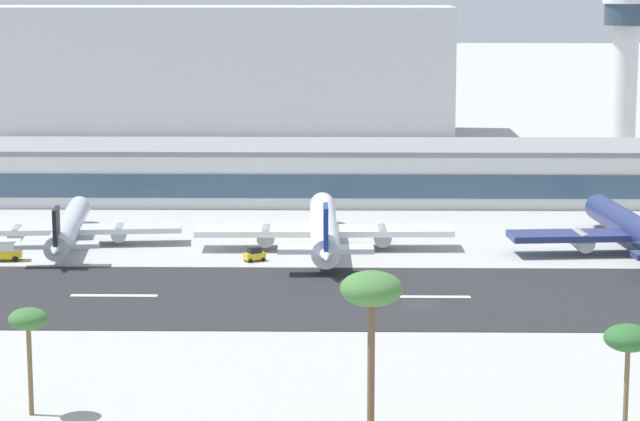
{
  "coord_description": "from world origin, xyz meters",
  "views": [
    {
      "loc": [
        -10.57,
        -176.47,
        43.83
      ],
      "look_at": [
        -14.09,
        40.96,
        5.74
      ],
      "focal_mm": 76.0,
      "sensor_mm": 36.0,
      "label": 1
    }
  ],
  "objects_px": {
    "palm_tree_3": "(628,340)",
    "airliner_navy_tail_gate_1": "(324,230)",
    "distant_hotel_block": "(208,70)",
    "service_baggage_tug_0": "(254,254)",
    "palm_tree_2": "(28,322)",
    "control_tower": "(625,67)",
    "airliner_black_tail_gate_0": "(68,229)",
    "palm_tree_0": "(372,293)",
    "terminal_building": "(338,172)",
    "service_box_truck_1": "(2,249)"
  },
  "relations": [
    {
      "from": "service_baggage_tug_0",
      "to": "palm_tree_0",
      "type": "relative_size",
      "value": 0.22
    },
    {
      "from": "control_tower",
      "to": "airliner_navy_tail_gate_1",
      "type": "relative_size",
      "value": 0.78
    },
    {
      "from": "terminal_building",
      "to": "palm_tree_2",
      "type": "relative_size",
      "value": 18.02
    },
    {
      "from": "service_box_truck_1",
      "to": "palm_tree_0",
      "type": "bearing_deg",
      "value": 117.61
    },
    {
      "from": "service_baggage_tug_0",
      "to": "palm_tree_0",
      "type": "xyz_separation_m",
      "value": [
        16.34,
        -79.19,
        12.88
      ]
    },
    {
      "from": "palm_tree_2",
      "to": "service_baggage_tug_0",
      "type": "bearing_deg",
      "value": 76.58
    },
    {
      "from": "palm_tree_0",
      "to": "service_baggage_tug_0",
      "type": "bearing_deg",
      "value": 101.66
    },
    {
      "from": "palm_tree_0",
      "to": "palm_tree_2",
      "type": "bearing_deg",
      "value": 171.94
    },
    {
      "from": "distant_hotel_block",
      "to": "airliner_black_tail_gate_0",
      "type": "relative_size",
      "value": 3.13
    },
    {
      "from": "terminal_building",
      "to": "distant_hotel_block",
      "type": "bearing_deg",
      "value": 107.87
    },
    {
      "from": "service_baggage_tug_0",
      "to": "terminal_building",
      "type": "bearing_deg",
      "value": 46.66
    },
    {
      "from": "palm_tree_0",
      "to": "palm_tree_3",
      "type": "bearing_deg",
      "value": -2.02
    },
    {
      "from": "palm_tree_2",
      "to": "palm_tree_3",
      "type": "height_order",
      "value": "palm_tree_3"
    },
    {
      "from": "control_tower",
      "to": "airliner_black_tail_gate_0",
      "type": "height_order",
      "value": "control_tower"
    },
    {
      "from": "palm_tree_2",
      "to": "palm_tree_3",
      "type": "distance_m",
      "value": 58.7
    },
    {
      "from": "terminal_building",
      "to": "airliner_black_tail_gate_0",
      "type": "distance_m",
      "value": 64.44
    },
    {
      "from": "control_tower",
      "to": "palm_tree_3",
      "type": "relative_size",
      "value": 3.48
    },
    {
      "from": "distant_hotel_block",
      "to": "palm_tree_0",
      "type": "distance_m",
      "value": 254.34
    },
    {
      "from": "terminal_building",
      "to": "control_tower",
      "type": "bearing_deg",
      "value": 30.96
    },
    {
      "from": "control_tower",
      "to": "palm_tree_3",
      "type": "bearing_deg",
      "value": -101.34
    },
    {
      "from": "airliner_black_tail_gate_0",
      "to": "service_baggage_tug_0",
      "type": "distance_m",
      "value": 33.26
    },
    {
      "from": "palm_tree_3",
      "to": "airliner_navy_tail_gate_1",
      "type": "bearing_deg",
      "value": 108.7
    },
    {
      "from": "terminal_building",
      "to": "palm_tree_0",
      "type": "distance_m",
      "value": 137.85
    },
    {
      "from": "terminal_building",
      "to": "palm_tree_2",
      "type": "xyz_separation_m",
      "value": [
        -30.52,
        -132.73,
        4.16
      ]
    },
    {
      "from": "control_tower",
      "to": "service_baggage_tug_0",
      "type": "height_order",
      "value": "control_tower"
    },
    {
      "from": "service_baggage_tug_0",
      "to": "service_box_truck_1",
      "type": "bearing_deg",
      "value": 149.54
    },
    {
      "from": "service_baggage_tug_0",
      "to": "airliner_navy_tail_gate_1",
      "type": "bearing_deg",
      "value": 8.14
    },
    {
      "from": "service_baggage_tug_0",
      "to": "palm_tree_0",
      "type": "distance_m",
      "value": 81.88
    },
    {
      "from": "service_box_truck_1",
      "to": "palm_tree_0",
      "type": "xyz_separation_m",
      "value": [
        55.47,
        -78.82,
        12.14
      ]
    },
    {
      "from": "service_box_truck_1",
      "to": "palm_tree_2",
      "type": "bearing_deg",
      "value": 98.6
    },
    {
      "from": "control_tower",
      "to": "airliner_navy_tail_gate_1",
      "type": "xyz_separation_m",
      "value": [
        -65.39,
        -87.65,
        -20.16
      ]
    },
    {
      "from": "control_tower",
      "to": "palm_tree_0",
      "type": "distance_m",
      "value": 185.64
    },
    {
      "from": "service_baggage_tug_0",
      "to": "palm_tree_3",
      "type": "distance_m",
      "value": 90.2
    },
    {
      "from": "terminal_building",
      "to": "palm_tree_3",
      "type": "bearing_deg",
      "value": -78.6
    },
    {
      "from": "distant_hotel_block",
      "to": "service_baggage_tug_0",
      "type": "distance_m",
      "value": 174.35
    },
    {
      "from": "control_tower",
      "to": "distant_hotel_block",
      "type": "relative_size",
      "value": 0.28
    },
    {
      "from": "control_tower",
      "to": "airliner_black_tail_gate_0",
      "type": "bearing_deg",
      "value": -141.61
    },
    {
      "from": "airliner_black_tail_gate_0",
      "to": "control_tower",
      "type": "bearing_deg",
      "value": -57.23
    },
    {
      "from": "service_box_truck_1",
      "to": "palm_tree_2",
      "type": "distance_m",
      "value": 77.43
    },
    {
      "from": "control_tower",
      "to": "service_baggage_tug_0",
      "type": "distance_m",
      "value": 124.76
    },
    {
      "from": "airliner_black_tail_gate_0",
      "to": "palm_tree_0",
      "type": "height_order",
      "value": "palm_tree_0"
    },
    {
      "from": "palm_tree_0",
      "to": "airliner_navy_tail_gate_1",
      "type": "bearing_deg",
      "value": 93.7
    },
    {
      "from": "palm_tree_0",
      "to": "airliner_black_tail_gate_0",
      "type": "bearing_deg",
      "value": 117.71
    },
    {
      "from": "control_tower",
      "to": "service_box_truck_1",
      "type": "relative_size",
      "value": 6.17
    },
    {
      "from": "airliner_navy_tail_gate_1",
      "to": "service_box_truck_1",
      "type": "distance_m",
      "value": 50.63
    },
    {
      "from": "control_tower",
      "to": "palm_tree_3",
      "type": "xyz_separation_m",
      "value": [
        -35.37,
        -176.37,
        -13.84
      ]
    },
    {
      "from": "terminal_building",
      "to": "service_baggage_tug_0",
      "type": "relative_size",
      "value": 55.87
    },
    {
      "from": "control_tower",
      "to": "palm_tree_3",
      "type": "distance_m",
      "value": 180.42
    },
    {
      "from": "terminal_building",
      "to": "service_baggage_tug_0",
      "type": "bearing_deg",
      "value": -102.35
    },
    {
      "from": "palm_tree_2",
      "to": "distant_hotel_block",
      "type": "bearing_deg",
      "value": 91.42
    }
  ]
}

